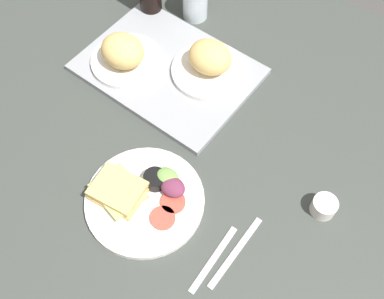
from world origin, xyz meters
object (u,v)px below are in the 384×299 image
(bread_plate_near, at_px, (124,54))
(bread_plate_far, at_px, (210,62))
(fork, at_px, (213,259))
(espresso_cup, at_px, (324,207))
(serving_tray, at_px, (168,69))
(knife, at_px, (236,252))
(plate_with_salad, at_px, (144,196))

(bread_plate_near, relative_size, bread_plate_far, 0.96)
(bread_plate_near, relative_size, fork, 1.13)
(bread_plate_far, relative_size, fork, 1.17)
(fork, bearing_deg, espresso_cup, -30.71)
(serving_tray, xyz_separation_m, bread_plate_far, (0.10, 0.05, 0.04))
(serving_tray, relative_size, knife, 2.37)
(bread_plate_near, bearing_deg, espresso_cup, -6.22)
(bread_plate_far, xyz_separation_m, espresso_cup, (0.43, -0.18, -0.03))
(fork, relative_size, knife, 0.89)
(bread_plate_near, xyz_separation_m, fork, (0.49, -0.30, -0.05))
(serving_tray, distance_m, plate_with_salad, 0.38)
(plate_with_salad, bearing_deg, serving_tray, 118.96)
(bread_plate_far, relative_size, espresso_cup, 3.57)
(bread_plate_near, relative_size, plate_with_salad, 0.71)
(bread_plate_far, bearing_deg, serving_tray, -151.92)
(serving_tray, relative_size, fork, 2.65)
(espresso_cup, bearing_deg, serving_tray, 166.72)
(espresso_cup, relative_size, fork, 0.33)
(bread_plate_near, distance_m, fork, 0.58)
(plate_with_salad, relative_size, fork, 1.59)
(serving_tray, bearing_deg, fork, -42.51)
(plate_with_salad, xyz_separation_m, espresso_cup, (0.34, 0.21, 0.00))
(serving_tray, relative_size, espresso_cup, 8.04)
(serving_tray, xyz_separation_m, knife, (0.42, -0.32, -0.01))
(knife, bearing_deg, serving_tray, 54.57)
(bread_plate_near, bearing_deg, knife, -26.80)
(serving_tray, bearing_deg, bread_plate_far, 28.08)
(bread_plate_near, distance_m, plate_with_salad, 0.40)
(plate_with_salad, height_order, fork, plate_with_salad)
(fork, bearing_deg, plate_with_salad, 82.58)
(bread_plate_near, bearing_deg, plate_with_salad, -44.44)
(plate_with_salad, distance_m, knife, 0.24)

